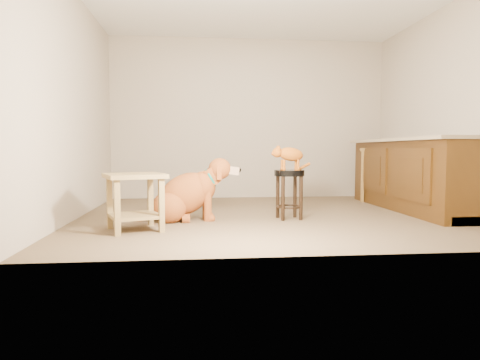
{
  "coord_description": "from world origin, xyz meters",
  "views": [
    {
      "loc": [
        -0.87,
        -5.05,
        0.79
      ],
      "look_at": [
        -0.39,
        -0.27,
        0.45
      ],
      "focal_mm": 32.0,
      "sensor_mm": 36.0,
      "label": 1
    }
  ],
  "objects": [
    {
      "name": "room_shell",
      "position": [
        0.0,
        0.0,
        1.68
      ],
      "size": [
        4.54,
        4.04,
        2.62
      ],
      "color": "#A69A86",
      "rests_on": "ground"
    },
    {
      "name": "padded_stool",
      "position": [
        0.17,
        -0.29,
        0.4
      ],
      "size": [
        0.34,
        0.34,
        0.56
      ],
      "rotation": [
        0.0,
        0.0,
        0.09
      ],
      "color": "black",
      "rests_on": "ground"
    },
    {
      "name": "golden_retriever",
      "position": [
        -0.99,
        -0.26,
        0.28
      ],
      "size": [
        1.18,
        0.6,
        0.75
      ],
      "rotation": [
        0.0,
        0.0,
        0.06
      ],
      "color": "brown",
      "rests_on": "ground"
    },
    {
      "name": "floor",
      "position": [
        0.0,
        0.0,
        0.0
      ],
      "size": [
        4.5,
        4.0,
        0.01
      ],
      "primitive_type": "cube",
      "color": "brown",
      "rests_on": "ground"
    },
    {
      "name": "wood_stool",
      "position": [
        1.85,
        1.26,
        0.43
      ],
      "size": [
        0.58,
        0.58,
        0.81
      ],
      "rotation": [
        0.0,
        0.0,
        -0.39
      ],
      "color": "brown",
      "rests_on": "ground"
    },
    {
      "name": "side_table",
      "position": [
        -1.48,
        -0.82,
        0.37
      ],
      "size": [
        0.69,
        0.69,
        0.56
      ],
      "rotation": [
        0.0,
        0.0,
        0.36
      ],
      "color": "olive",
      "rests_on": "ground"
    },
    {
      "name": "cabinet_run",
      "position": [
        1.94,
        0.3,
        0.44
      ],
      "size": [
        0.7,
        2.56,
        0.94
      ],
      "color": "#43280C",
      "rests_on": "ground"
    },
    {
      "name": "tabby_kitten",
      "position": [
        0.16,
        -0.29,
        0.73
      ],
      "size": [
        0.49,
        0.22,
        0.31
      ],
      "rotation": [
        0.0,
        0.0,
        0.09
      ],
      "color": "#8C440E",
      "rests_on": "padded_stool"
    }
  ]
}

